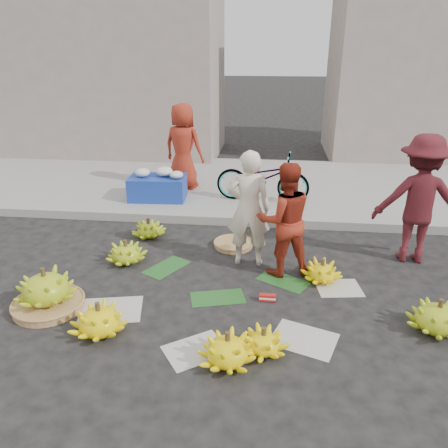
# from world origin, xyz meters

# --- Properties ---
(ground) EXTENTS (80.00, 80.00, 0.00)m
(ground) POSITION_xyz_m (0.00, 0.00, 0.00)
(ground) COLOR black
(ground) RESTS_ON ground
(curb) EXTENTS (40.00, 0.25, 0.15)m
(curb) POSITION_xyz_m (0.00, 2.20, 0.07)
(curb) COLOR gray
(curb) RESTS_ON ground
(sidewalk) EXTENTS (40.00, 4.00, 0.12)m
(sidewalk) POSITION_xyz_m (0.00, 4.30, 0.06)
(sidewalk) COLOR gray
(sidewalk) RESTS_ON ground
(building_left) EXTENTS (6.00, 3.00, 4.00)m
(building_left) POSITION_xyz_m (-4.00, 7.20, 2.00)
(building_left) COLOR gray
(building_left) RESTS_ON sidewalk
(building_right) EXTENTS (5.00, 3.00, 5.00)m
(building_right) POSITION_xyz_m (4.50, 7.70, 2.50)
(building_right) COLOR gray
(building_right) RESTS_ON sidewalk
(newspaper_scatter) EXTENTS (3.20, 1.80, 0.00)m
(newspaper_scatter) POSITION_xyz_m (0.00, -0.80, 0.00)
(newspaper_scatter) COLOR beige
(newspaper_scatter) RESTS_ON ground
(banana_leaves) EXTENTS (2.00, 1.00, 0.00)m
(banana_leaves) POSITION_xyz_m (-0.10, 0.20, 0.00)
(banana_leaves) COLOR #1A4F1C
(banana_leaves) RESTS_ON ground
(banana_bunch_0) EXTENTS (0.91, 0.91, 0.53)m
(banana_bunch_0) POSITION_xyz_m (-2.04, -0.64, 0.24)
(banana_bunch_0) COLOR #9C6F41
(banana_bunch_0) RESTS_ON ground
(banana_bunch_1) EXTENTS (0.72, 0.72, 0.38)m
(banana_bunch_1) POSITION_xyz_m (-1.26, -1.03, 0.17)
(banana_bunch_1) COLOR #FFE80C
(banana_bunch_1) RESTS_ON ground
(banana_bunch_2) EXTENTS (0.72, 0.72, 0.36)m
(banana_bunch_2) POSITION_xyz_m (0.14, -1.35, 0.16)
(banana_bunch_2) COLOR #FFE80C
(banana_bunch_2) RESTS_ON ground
(banana_bunch_3) EXTENTS (0.48, 0.48, 0.30)m
(banana_bunch_3) POSITION_xyz_m (0.48, -1.15, 0.12)
(banana_bunch_3) COLOR #FFE80C
(banana_bunch_3) RESTS_ON ground
(banana_bunch_4) EXTENTS (0.71, 0.71, 0.39)m
(banana_bunch_4) POSITION_xyz_m (2.32, -0.59, 0.18)
(banana_bunch_4) COLOR #87A918
(banana_bunch_4) RESTS_ON ground
(banana_bunch_5) EXTENTS (0.56, 0.56, 0.31)m
(banana_bunch_5) POSITION_xyz_m (1.20, 0.38, 0.13)
(banana_bunch_5) COLOR #FFE80C
(banana_bunch_5) RESTS_ON ground
(banana_bunch_6) EXTENTS (0.71, 0.71, 0.34)m
(banana_bunch_6) POSITION_xyz_m (-1.50, 0.59, 0.15)
(banana_bunch_6) COLOR #87A918
(banana_bunch_6) RESTS_ON ground
(banana_bunch_7) EXTENTS (0.63, 0.63, 0.32)m
(banana_bunch_7) POSITION_xyz_m (-1.42, 1.49, 0.14)
(banana_bunch_7) COLOR #87A918
(banana_bunch_7) RESTS_ON ground
(basket_spare) EXTENTS (0.60, 0.60, 0.07)m
(basket_spare) POSITION_xyz_m (-0.04, 1.28, 0.03)
(basket_spare) COLOR #9C6F41
(basket_spare) RESTS_ON ground
(incense_stack) EXTENTS (0.20, 0.06, 0.08)m
(incense_stack) POSITION_xyz_m (0.50, -0.20, 0.05)
(incense_stack) COLOR red
(incense_stack) RESTS_ON ground
(vendor_cream) EXTENTS (0.59, 0.39, 1.62)m
(vendor_cream) POSITION_xyz_m (0.20, 0.78, 0.81)
(vendor_cream) COLOR white
(vendor_cream) RESTS_ON ground
(vendor_red) EXTENTS (0.86, 0.75, 1.52)m
(vendor_red) POSITION_xyz_m (0.68, 0.55, 0.76)
(vendor_red) COLOR #AB311A
(vendor_red) RESTS_ON ground
(man_striped) EXTENTS (1.20, 0.74, 1.80)m
(man_striped) POSITION_xyz_m (2.50, 1.15, 0.90)
(man_striped) COLOR maroon
(man_striped) RESTS_ON ground
(flower_table) EXTENTS (1.08, 0.71, 0.61)m
(flower_table) POSITION_xyz_m (-1.64, 3.01, 0.37)
(flower_table) COLOR #173297
(flower_table) RESTS_ON sidewalk
(grey_bucket) EXTENTS (0.31, 0.31, 0.35)m
(grey_bucket) POSITION_xyz_m (-2.01, 3.27, 0.29)
(grey_bucket) COLOR slate
(grey_bucket) RESTS_ON sidewalk
(flower_vendor) EXTENTS (0.96, 0.77, 1.70)m
(flower_vendor) POSITION_xyz_m (-1.28, 3.77, 0.97)
(flower_vendor) COLOR #AB311A
(flower_vendor) RESTS_ON sidewalk
(bicycle) EXTENTS (0.77, 1.79, 0.91)m
(bicycle) POSITION_xyz_m (0.33, 3.11, 0.58)
(bicycle) COLOR gray
(bicycle) RESTS_ON sidewalk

